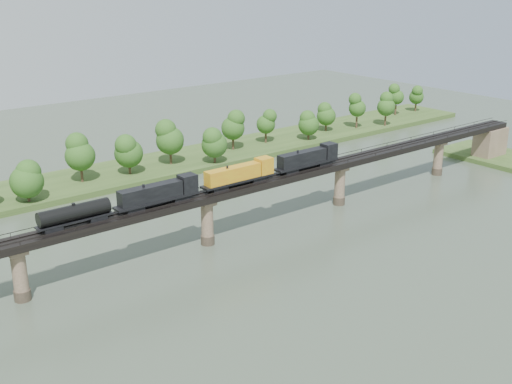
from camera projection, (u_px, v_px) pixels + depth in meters
ground at (301, 296)px, 116.05m from camera, size 400.00×400.00×0.00m
far_bank at (96, 179)px, 178.72m from camera, size 300.00×24.00×1.60m
bridge at (207, 220)px, 136.48m from camera, size 236.00×30.00×11.50m
bridge_superstructure at (206, 192)px, 134.41m from camera, size 220.00×4.90×0.75m
far_treeline at (72, 160)px, 167.95m from camera, size 289.06×17.54×13.60m
freight_train at (213, 181)px, 134.78m from camera, size 73.75×2.87×5.08m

